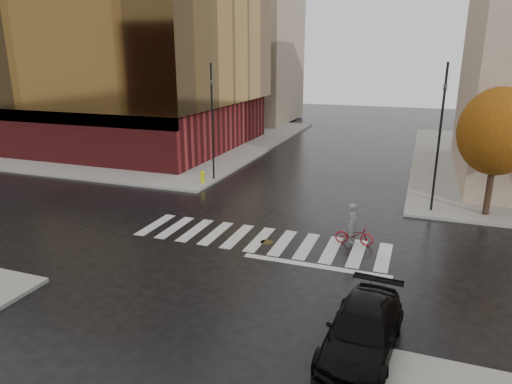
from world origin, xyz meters
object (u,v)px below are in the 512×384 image
Objects in this scene: cyclist at (354,231)px; traffic_light_nw at (212,114)px; traffic_light_ne at (440,128)px; fire_hydrant at (202,176)px; sedan at (363,330)px.

traffic_light_nw reaches higher than cyclist.
traffic_light_ne is 9.19× the size of fire_hydrant.
fire_hydrant is at bearing 56.91° from cyclist.
traffic_light_ne is (13.64, -1.85, 0.11)m from traffic_light_nw.
fire_hydrant is at bearing -11.23° from traffic_light_nw.
cyclist is at bearing -30.72° from fire_hydrant.
sedan is 19.59m from traffic_light_nw.
fire_hydrant is (-0.20, -1.28, -3.81)m from traffic_light_nw.
traffic_light_ne reaches higher than sedan.
traffic_light_ne reaches higher than cyclist.
cyclist is 13.39m from traffic_light_nw.
cyclist is at bearing 51.58° from traffic_light_nw.
traffic_light_nw is 8.99× the size of fire_hydrant.
fire_hydrant is (-11.97, 13.93, -0.06)m from sedan.
traffic_light_nw reaches higher than fire_hydrant.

